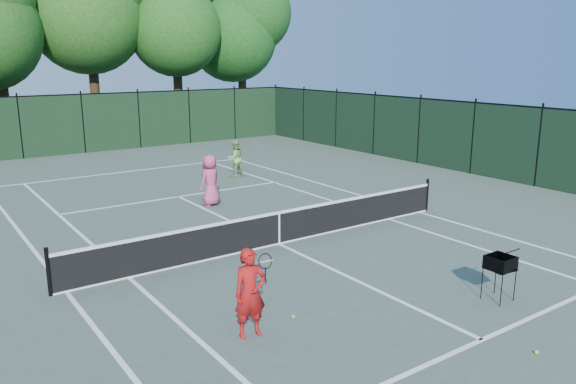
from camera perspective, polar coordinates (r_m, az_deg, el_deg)
ground at (r=15.09m, az=-0.92°, el=-5.31°), size 90.00×90.00×0.00m
sideline_doubles_left at (r=13.03m, az=-21.58°, el=-9.42°), size 0.10×23.77×0.01m
sideline_doubles_right at (r=18.59m, az=13.20°, el=-2.01°), size 0.10×23.77×0.01m
sideline_singles_left at (r=13.36m, az=-15.84°, el=-8.38°), size 0.10×23.77×0.01m
sideline_singles_right at (r=17.62m, az=10.22°, el=-2.73°), size 0.10×23.77×0.01m
baseline_far at (r=25.49m, az=-16.14°, el=1.99°), size 10.97×0.10×0.01m
service_line_near at (r=10.83m, az=19.11°, el=-14.00°), size 8.23×0.10×0.01m
service_line_far at (r=20.49m, az=-11.05°, el=-0.46°), size 8.23×0.10×0.01m
center_service_line at (r=15.09m, az=-0.92°, el=-5.30°), size 0.10×12.80×0.01m
tennis_net at (r=14.94m, az=-0.93°, el=-3.58°), size 11.69×0.09×1.06m
fence_far at (r=31.06m, az=-20.09°, el=6.49°), size 24.00×0.05×3.00m
fence_right at (r=23.49m, az=24.12°, el=4.10°), size 0.05×36.00×3.00m
tree_4 at (r=36.78m, az=-11.48°, el=18.39°), size 6.20×6.20×12.97m
tree_5 at (r=39.48m, az=-4.80°, el=17.62°), size 5.80×5.80×12.23m
coach at (r=10.10m, az=-3.86°, el=-10.17°), size 0.98×0.57×1.64m
player_pink at (r=18.98m, az=-7.88°, el=1.20°), size 0.97×0.79×1.71m
player_green at (r=23.48m, az=-5.39°, el=3.43°), size 0.75×0.59×1.55m
ball_hopper at (r=12.28m, az=20.76°, el=-6.77°), size 0.56×0.56×0.95m
loose_ball_near_cart at (r=10.69m, az=23.94°, el=-14.65°), size 0.07×0.07×0.07m
loose_ball_midcourt at (r=11.01m, az=0.54°, el=-12.54°), size 0.07×0.07×0.07m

